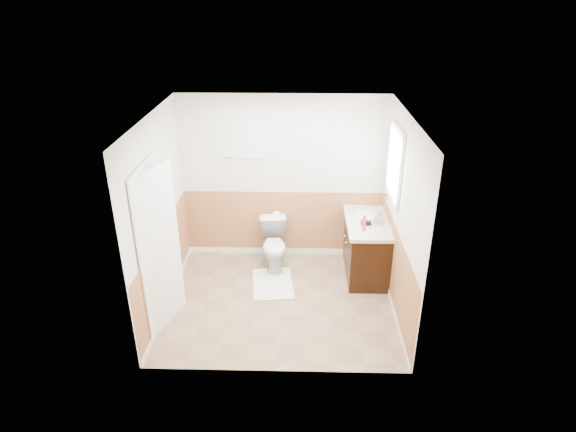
{
  "coord_description": "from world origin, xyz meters",
  "views": [
    {
      "loc": [
        0.25,
        -5.37,
        3.85
      ],
      "look_at": [
        0.1,
        0.25,
        1.15
      ],
      "focal_mm": 30.27,
      "sensor_mm": 36.0,
      "label": 1
    }
  ],
  "objects_px": {
    "toilet": "(274,245)",
    "vanity_cabinet": "(366,249)",
    "lotion_bottle": "(364,223)",
    "soap_dispenser": "(378,217)",
    "bath_mat": "(273,284)"
  },
  "relations": [
    {
      "from": "bath_mat",
      "to": "vanity_cabinet",
      "type": "xyz_separation_m",
      "value": [
        1.33,
        0.35,
        0.39
      ]
    },
    {
      "from": "vanity_cabinet",
      "to": "soap_dispenser",
      "type": "distance_m",
      "value": 0.57
    },
    {
      "from": "toilet",
      "to": "vanity_cabinet",
      "type": "bearing_deg",
      "value": -12.7
    },
    {
      "from": "vanity_cabinet",
      "to": "lotion_bottle",
      "type": "distance_m",
      "value": 0.64
    },
    {
      "from": "bath_mat",
      "to": "soap_dispenser",
      "type": "height_order",
      "value": "soap_dispenser"
    },
    {
      "from": "bath_mat",
      "to": "lotion_bottle",
      "type": "distance_m",
      "value": 1.56
    },
    {
      "from": "vanity_cabinet",
      "to": "lotion_bottle",
      "type": "height_order",
      "value": "lotion_bottle"
    },
    {
      "from": "vanity_cabinet",
      "to": "lotion_bottle",
      "type": "relative_size",
      "value": 5.0
    },
    {
      "from": "bath_mat",
      "to": "vanity_cabinet",
      "type": "bearing_deg",
      "value": 14.66
    },
    {
      "from": "bath_mat",
      "to": "toilet",
      "type": "bearing_deg",
      "value": 90.0
    },
    {
      "from": "toilet",
      "to": "vanity_cabinet",
      "type": "distance_m",
      "value": 1.34
    },
    {
      "from": "toilet",
      "to": "vanity_cabinet",
      "type": "xyz_separation_m",
      "value": [
        1.33,
        -0.14,
        0.04
      ]
    },
    {
      "from": "toilet",
      "to": "bath_mat",
      "type": "bearing_deg",
      "value": -96.73
    },
    {
      "from": "lotion_bottle",
      "to": "soap_dispenser",
      "type": "relative_size",
      "value": 1.07
    },
    {
      "from": "toilet",
      "to": "soap_dispenser",
      "type": "distance_m",
      "value": 1.59
    }
  ]
}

